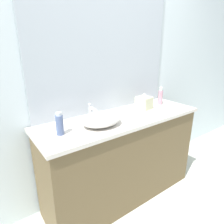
% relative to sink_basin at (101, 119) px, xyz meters
% --- Properties ---
extents(ground_plane, '(6.00, 6.00, 0.02)m').
position_rel_sink_basin_xyz_m(ground_plane, '(0.23, -0.37, -0.95)').
color(ground_plane, silver).
rests_on(ground_plane, ground).
extents(bathroom_wall_rear, '(6.00, 0.06, 2.60)m').
position_rel_sink_basin_xyz_m(bathroom_wall_rear, '(0.23, 0.36, 0.36)').
color(bathroom_wall_rear, silver).
rests_on(bathroom_wall_rear, ground).
extents(vanity_counter, '(1.61, 0.53, 0.88)m').
position_rel_sink_basin_xyz_m(vanity_counter, '(0.27, 0.05, -0.49)').
color(vanity_counter, brown).
rests_on(vanity_counter, ground).
extents(wall_mirror_panel, '(1.51, 0.01, 1.19)m').
position_rel_sink_basin_xyz_m(wall_mirror_panel, '(0.27, 0.32, 0.54)').
color(wall_mirror_panel, '#B2BCC6').
rests_on(wall_mirror_panel, vanity_counter).
extents(sink_basin, '(0.34, 0.27, 0.11)m').
position_rel_sink_basin_xyz_m(sink_basin, '(0.00, 0.00, 0.00)').
color(sink_basin, silver).
rests_on(sink_basin, vanity_counter).
extents(faucet, '(0.03, 0.13, 0.15)m').
position_rel_sink_basin_xyz_m(faucet, '(-0.00, 0.15, 0.03)').
color(faucet, silver).
rests_on(faucet, vanity_counter).
extents(soap_dispenser, '(0.05, 0.05, 0.20)m').
position_rel_sink_basin_xyz_m(soap_dispenser, '(0.87, 0.13, 0.03)').
color(soap_dispenser, '#D190A4').
rests_on(soap_dispenser, vanity_counter).
extents(lotion_bottle, '(0.06, 0.06, 0.17)m').
position_rel_sink_basin_xyz_m(lotion_bottle, '(-0.34, 0.03, 0.03)').
color(lotion_bottle, slate).
rests_on(lotion_bottle, vanity_counter).
extents(tissue_box, '(0.16, 0.16, 0.17)m').
position_rel_sink_basin_xyz_m(tissue_box, '(0.60, 0.11, 0.02)').
color(tissue_box, beige).
rests_on(tissue_box, vanity_counter).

